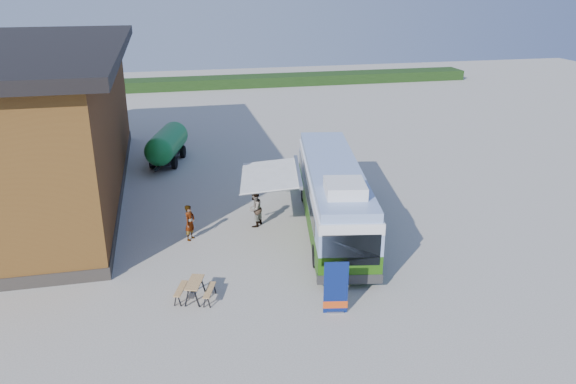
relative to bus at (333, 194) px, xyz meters
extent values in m
plane|color=#BCB7AD|center=(-2.86, -2.65, -1.62)|extent=(100.00, 100.00, 0.00)
cube|color=brown|center=(-13.36, 7.35, 1.88)|extent=(8.00, 20.00, 7.00)
cube|color=black|center=(-13.36, 7.35, 5.63)|extent=(9.60, 21.20, 0.50)
cube|color=#332D28|center=(-13.36, 7.35, -1.37)|extent=(8.10, 20.10, 0.50)
cube|color=#264419|center=(5.14, 35.35, -1.12)|extent=(40.00, 3.00, 1.00)
cube|color=#346711|center=(0.01, 0.07, -0.79)|extent=(4.21, 11.22, 1.01)
cube|color=#88A2D4|center=(0.01, 0.07, 0.12)|extent=(4.21, 11.22, 0.82)
cube|color=black|center=(-1.02, 0.72, 0.12)|extent=(1.67, 9.02, 0.64)
cube|color=black|center=(1.21, 0.32, 0.12)|extent=(1.67, 9.02, 0.64)
cube|color=white|center=(0.01, 0.07, 0.74)|extent=(4.21, 11.22, 0.41)
cube|color=#88A2D4|center=(0.01, 0.07, 1.13)|extent=(4.04, 11.02, 0.37)
cube|color=white|center=(-0.61, -3.36, 1.54)|extent=(1.74, 1.88, 0.46)
cube|color=black|center=(-0.96, -5.31, -0.02)|extent=(2.04, 0.43, 1.19)
cube|color=#2D2D2D|center=(-0.95, -5.26, -1.16)|extent=(2.34, 0.61, 0.37)
cube|color=#2D2D2D|center=(0.98, 5.40, -1.16)|extent=(2.34, 0.61, 0.37)
cylinder|color=black|center=(-1.65, -3.36, -1.16)|extent=(0.43, 0.95, 0.92)
cylinder|color=black|center=(0.37, -3.72, -1.16)|extent=(0.43, 0.95, 0.92)
cylinder|color=black|center=(-0.43, 3.40, -1.16)|extent=(0.43, 0.95, 0.92)
cylinder|color=black|center=(1.59, 3.04, -1.16)|extent=(0.43, 0.95, 0.92)
cube|color=white|center=(-2.75, 0.28, 0.82)|extent=(3.05, 4.23, 0.30)
cube|color=#A5A8AD|center=(-1.56, 0.06, 1.00)|extent=(0.89, 4.12, 0.15)
cylinder|color=#A5A8AD|center=(-3.04, -1.33, 0.72)|extent=(2.47, 0.49, 0.31)
cylinder|color=#A5A8AD|center=(-2.46, 1.88, 0.72)|extent=(2.47, 0.49, 0.31)
cube|color=navy|center=(-1.88, -6.55, -0.67)|extent=(0.80, 0.17, 1.89)
cube|color=#D24513|center=(-1.88, -6.55, -1.32)|extent=(0.82, 0.18, 0.26)
cube|color=#A5A8AD|center=(-1.88, -6.55, -1.59)|extent=(0.59, 0.28, 0.06)
cylinder|color=#A5A8AD|center=(-1.88, -6.53, -0.67)|extent=(0.03, 0.03, 1.89)
cube|color=tan|center=(-6.36, -4.73, -0.93)|extent=(0.77, 1.19, 0.04)
cube|color=tan|center=(-6.84, -4.57, -1.21)|extent=(0.55, 1.12, 0.03)
cube|color=tan|center=(-5.88, -4.88, -1.21)|extent=(0.55, 1.12, 0.03)
cube|color=black|center=(-6.66, -5.11, -1.28)|extent=(0.06, 0.06, 0.68)
cube|color=black|center=(-6.34, -5.21, -1.28)|extent=(0.06, 0.06, 0.68)
cube|color=black|center=(-6.38, -4.24, -1.28)|extent=(0.06, 0.06, 0.68)
cube|color=black|center=(-6.06, -4.34, -1.28)|extent=(0.06, 0.06, 0.68)
imported|color=#999999|center=(-6.23, 0.16, -0.84)|extent=(0.63, 0.68, 1.56)
imported|color=#999999|center=(-3.33, 0.93, -0.78)|extent=(0.99, 1.03, 1.67)
cylinder|color=#178235|center=(-6.90, 11.17, -0.38)|extent=(2.57, 3.97, 1.65)
sphere|color=#178235|center=(-7.39, 9.40, -0.38)|extent=(1.65, 1.65, 1.65)
sphere|color=#178235|center=(-6.41, 12.93, -0.38)|extent=(1.65, 1.65, 1.65)
cube|color=black|center=(-6.90, 11.17, -1.11)|extent=(2.08, 4.00, 0.18)
cube|color=black|center=(-7.53, 8.87, -1.16)|extent=(0.40, 1.09, 0.09)
cylinder|color=black|center=(-7.81, 10.28, -1.25)|extent=(0.42, 0.77, 0.73)
cylinder|color=black|center=(-6.57, 9.94, -1.25)|extent=(0.42, 0.77, 0.73)
cylinder|color=black|center=(-7.22, 12.40, -1.25)|extent=(0.42, 0.77, 0.73)
cylinder|color=black|center=(-5.99, 12.05, -1.25)|extent=(0.42, 0.77, 0.73)
camera|label=1|loc=(-6.91, -21.83, 8.82)|focal=35.00mm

